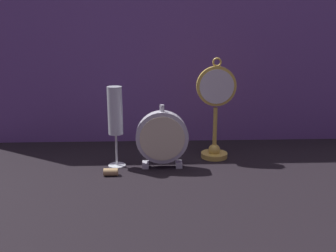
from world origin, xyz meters
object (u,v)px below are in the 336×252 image
(mantel_clock_silver, at_px, (162,138))
(wine_cork, at_px, (111,172))
(pocket_watch_on_stand, at_px, (216,111))
(champagne_flute, at_px, (115,116))

(mantel_clock_silver, bearing_deg, wine_cork, -158.13)
(pocket_watch_on_stand, relative_size, wine_cork, 7.93)
(pocket_watch_on_stand, distance_m, wine_cork, 0.39)
(mantel_clock_silver, relative_size, champagne_flute, 0.79)
(wine_cork, bearing_deg, champagne_flute, 82.78)
(pocket_watch_on_stand, height_order, wine_cork, pocket_watch_on_stand)
(wine_cork, bearing_deg, mantel_clock_silver, 21.87)
(pocket_watch_on_stand, xyz_separation_m, champagne_flute, (-0.32, -0.07, 0.00))
(mantel_clock_silver, xyz_separation_m, champagne_flute, (-0.14, 0.02, 0.07))
(champagne_flute, bearing_deg, pocket_watch_on_stand, 12.03)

